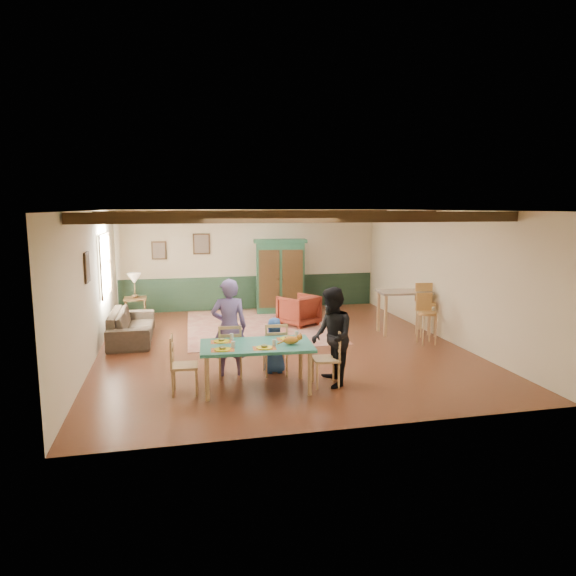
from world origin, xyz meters
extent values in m
plane|color=#522517|center=(0.00, 0.00, 0.00)|extent=(8.00, 8.00, 0.00)
cube|color=beige|center=(0.00, 4.00, 1.35)|extent=(7.00, 0.02, 2.70)
cube|color=beige|center=(-3.50, 0.00, 1.35)|extent=(0.02, 8.00, 2.70)
cube|color=beige|center=(3.50, 0.00, 1.35)|extent=(0.02, 8.00, 2.70)
cube|color=silver|center=(0.00, 0.00, 2.70)|extent=(7.00, 8.00, 0.02)
cube|color=#1A3020|center=(0.00, 3.98, 0.45)|extent=(6.95, 0.03, 0.90)
cube|color=black|center=(0.00, -2.30, 2.61)|extent=(6.95, 0.16, 0.16)
cube|color=black|center=(0.00, 0.40, 2.61)|extent=(6.95, 0.16, 0.16)
cube|color=black|center=(0.00, 3.00, 2.61)|extent=(6.95, 0.16, 0.16)
imported|color=#6E5B9C|center=(-1.18, -1.56, 0.81)|extent=(0.61, 0.42, 1.62)
imported|color=black|center=(0.32, -2.40, 0.77)|extent=(0.63, 0.79, 1.55)
imported|color=#27519F|center=(-0.43, -1.61, 0.47)|extent=(0.48, 0.33, 0.94)
cube|color=beige|center=(-0.12, 1.79, 0.01)|extent=(3.43, 4.03, 0.01)
cube|color=#173926|center=(0.68, 3.29, 0.97)|extent=(1.43, 0.72, 1.94)
imported|color=#501510|center=(0.80, 1.71, 0.36)|extent=(1.08, 1.08, 0.72)
imported|color=#362C21|center=(-2.94, 1.18, 0.31)|extent=(0.85, 2.14, 0.62)
camera|label=1|loc=(-2.03, -9.79, 2.76)|focal=32.00mm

